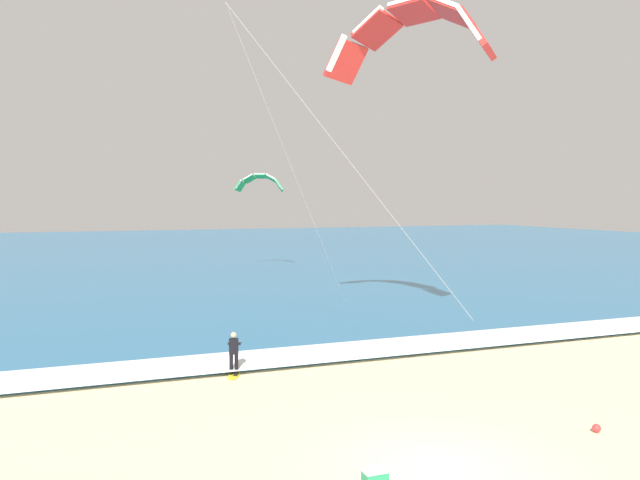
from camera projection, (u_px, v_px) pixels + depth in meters
ground_plane at (441, 467)px, 15.91m from camera, size 200.00×200.00×0.00m
sea at (150, 252)px, 81.59m from camera, size 200.00×120.00×0.20m
surf_foam at (296, 355)px, 26.55m from camera, size 200.00×3.01×0.04m
surfboard at (234, 375)px, 24.25m from camera, size 0.90×1.47×0.09m
kitesurfer at (234, 351)px, 24.22m from camera, size 0.64×0.63×1.69m
kite_primary at (409, 30)px, 31.19m from camera, size 12.60×9.24×15.40m
kite_distant at (260, 181)px, 58.67m from camera, size 4.17×3.32×1.74m
cooler_box at (375, 477)px, 14.86m from camera, size 0.58×0.38×0.40m
beach_ball at (596, 428)px, 18.29m from camera, size 0.25×0.25×0.25m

